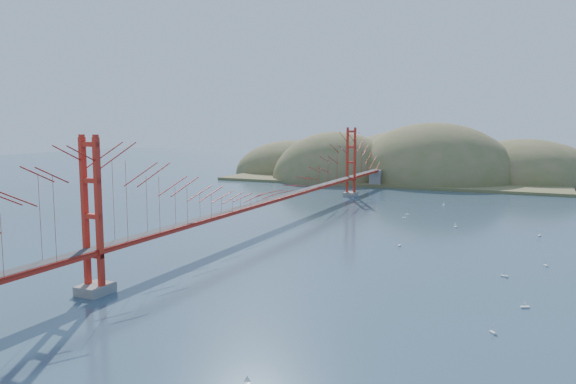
% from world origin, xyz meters
% --- Properties ---
extents(ground, '(320.00, 320.00, 0.00)m').
position_xyz_m(ground, '(0.00, 0.00, 0.00)').
color(ground, '#304A60').
rests_on(ground, ground).
extents(bridge, '(2.20, 94.40, 12.00)m').
position_xyz_m(bridge, '(0.00, 0.18, 7.01)').
color(bridge, gray).
rests_on(bridge, ground).
extents(far_headlands, '(84.00, 58.00, 25.00)m').
position_xyz_m(far_headlands, '(2.21, 68.52, 0.00)').
color(far_headlands, olive).
rests_on(far_headlands, ground).
extents(sailboat_10, '(0.52, 0.58, 0.65)m').
position_xyz_m(sailboat_10, '(17.23, -38.25, 0.15)').
color(sailboat_10, white).
rests_on(sailboat_10, ground).
extents(sailboat_12, '(0.62, 0.62, 0.67)m').
position_xyz_m(sailboat_12, '(16.21, 25.70, 0.15)').
color(sailboat_12, white).
rests_on(sailboat_12, ground).
extents(sailboat_4, '(0.60, 0.65, 0.73)m').
position_xyz_m(sailboat_4, '(29.60, 6.49, 0.16)').
color(sailboat_4, white).
rests_on(sailboat_4, ground).
extents(sailboat_13, '(0.67, 0.67, 0.73)m').
position_xyz_m(sailboat_13, '(28.93, -20.33, 0.16)').
color(sailboat_13, white).
rests_on(sailboat_13, ground).
extents(sailboat_5, '(0.54, 0.54, 0.59)m').
position_xyz_m(sailboat_5, '(30.23, -7.43, 0.14)').
color(sailboat_5, white).
rests_on(sailboat_5, ground).
extents(sailboat_2, '(0.61, 0.55, 0.69)m').
position_xyz_m(sailboat_2, '(27.14, -12.63, 0.15)').
color(sailboat_2, white).
rests_on(sailboat_2, ground).
extents(sailboat_14, '(0.57, 0.59, 0.67)m').
position_xyz_m(sailboat_14, '(20.37, 8.02, 0.15)').
color(sailboat_14, white).
rests_on(sailboat_14, ground).
extents(sailboat_0, '(0.45, 0.50, 0.56)m').
position_xyz_m(sailboat_0, '(16.64, -4.82, 0.13)').
color(sailboat_0, white).
rests_on(sailboat_0, ground).
extents(sailboat_6, '(0.55, 0.55, 0.58)m').
position_xyz_m(sailboat_6, '(27.33, -26.12, 0.14)').
color(sailboat_6, white).
rests_on(sailboat_6, ground).
extents(sailboat_16, '(0.52, 0.48, 0.59)m').
position_xyz_m(sailboat_16, '(13.24, 12.10, 0.14)').
color(sailboat_16, white).
rests_on(sailboat_16, ground).
extents(sailboat_3, '(0.59, 0.55, 0.67)m').
position_xyz_m(sailboat_3, '(13.07, 14.81, 0.15)').
color(sailboat_3, white).
rests_on(sailboat_3, ground).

